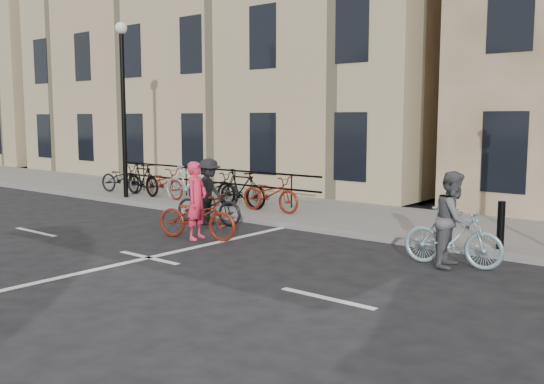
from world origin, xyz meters
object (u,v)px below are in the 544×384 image
Objects in this scene: cyclist_dark at (209,199)px; cyclist_grey at (453,228)px; lamp_post at (123,88)px; cyclist_pink at (197,212)px.

cyclist_grey is at bearing -104.39° from cyclist_dark.
cyclist_pink is (5.90, -2.59, -2.91)m from lamp_post.
cyclist_grey is at bearing -7.37° from lamp_post.
cyclist_dark is at bearing 22.08° from cyclist_pink.
cyclist_grey is (5.22, 1.16, 0.10)m from cyclist_pink.
lamp_post is 2.67× the size of cyclist_pink.
cyclist_grey is at bearing -92.66° from cyclist_pink.
cyclist_grey reaches higher than cyclist_dark.
cyclist_pink is 1.11× the size of cyclist_grey.
cyclist_grey is 0.94× the size of cyclist_dark.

